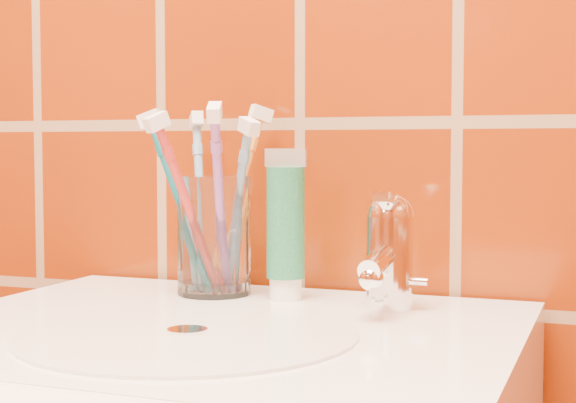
% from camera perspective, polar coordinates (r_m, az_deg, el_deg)
% --- Properties ---
extents(glass_tumbler, '(0.10, 0.10, 0.13)m').
position_cam_1_polar(glass_tumbler, '(0.99, -4.80, -2.19)').
color(glass_tumbler, white).
rests_on(glass_tumbler, pedestal_sink).
extents(toothpaste_tube, '(0.05, 0.04, 0.16)m').
position_cam_1_polar(toothpaste_tube, '(0.95, -0.15, -1.80)').
color(toothpaste_tube, white).
rests_on(toothpaste_tube, pedestal_sink).
extents(faucet, '(0.05, 0.11, 0.12)m').
position_cam_1_polar(faucet, '(0.90, 6.53, -2.96)').
color(faucet, white).
rests_on(faucet, pedestal_sink).
extents(toothbrush_0, '(0.12, 0.14, 0.22)m').
position_cam_1_polar(toothbrush_0, '(1.01, -5.69, -0.10)').
color(toothbrush_0, '#6D9AC2').
rests_on(toothbrush_0, glass_tumbler).
extents(toothbrush_1, '(0.13, 0.12, 0.21)m').
position_cam_1_polar(toothbrush_1, '(0.96, -3.40, -0.53)').
color(toothbrush_1, '#6A92BE').
rests_on(toothbrush_1, glass_tumbler).
extents(toothbrush_2, '(0.14, 0.17, 0.22)m').
position_cam_1_polar(toothbrush_2, '(0.95, -6.40, -0.47)').
color(toothbrush_2, '#A32523').
rests_on(toothbrush_2, glass_tumbler).
extents(toothbrush_3, '(0.10, 0.18, 0.24)m').
position_cam_1_polar(toothbrush_3, '(0.94, -4.44, -0.23)').
color(toothbrush_3, '#844A9F').
rests_on(toothbrush_3, glass_tumbler).
extents(toothbrush_4, '(0.12, 0.11, 0.21)m').
position_cam_1_polar(toothbrush_4, '(0.98, -6.93, -0.21)').
color(toothbrush_4, '#0D6071').
rests_on(toothbrush_4, glass_tumbler).
extents(toothbrush_5, '(0.14, 0.14, 0.23)m').
position_cam_1_polar(toothbrush_5, '(1.00, -3.36, 0.09)').
color(toothbrush_5, orange).
rests_on(toothbrush_5, glass_tumbler).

